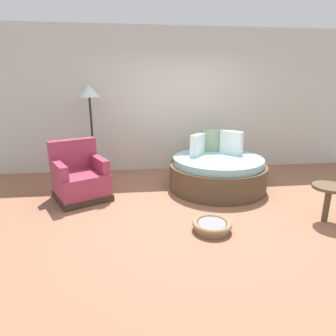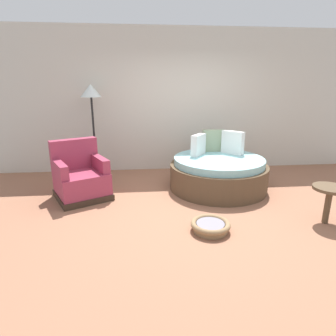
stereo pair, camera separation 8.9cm
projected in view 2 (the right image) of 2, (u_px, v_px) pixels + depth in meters
ground_plane at (198, 207)px, 4.36m from camera, size 8.00×8.00×0.02m
back_wall at (180, 101)px, 5.99m from camera, size 8.00×0.12×2.93m
round_daybed at (218, 172)px, 5.07m from camera, size 1.73×1.73×0.99m
red_armchair at (81, 178)px, 4.65m from camera, size 1.07×1.07×0.94m
pet_basket at (210, 226)px, 3.60m from camera, size 0.51×0.51×0.13m
side_table at (330, 193)px, 3.73m from camera, size 0.44×0.44×0.52m
floor_lamp at (91, 100)px, 5.41m from camera, size 0.40×0.40×1.82m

